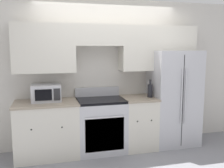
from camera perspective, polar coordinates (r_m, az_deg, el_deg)
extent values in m
plane|color=gray|center=(4.22, 1.11, -16.23)|extent=(12.00, 12.00, 0.00)
cube|color=beige|center=(4.51, -1.12, 2.49)|extent=(8.00, 0.06, 2.60)
cube|color=beige|center=(4.17, -15.26, 7.89)|extent=(0.98, 0.33, 0.78)
cube|color=beige|center=(4.26, -3.14, 11.05)|extent=(0.79, 0.33, 0.35)
cube|color=beige|center=(4.60, 10.36, 8.02)|extent=(1.38, 0.33, 0.78)
cube|color=beige|center=(4.22, -14.61, -10.21)|extent=(0.98, 0.62, 0.86)
cube|color=gray|center=(4.11, -14.83, -4.23)|extent=(1.01, 0.64, 0.03)
sphere|color=black|center=(3.90, -17.96, -9.88)|extent=(0.03, 0.03, 0.03)
sphere|color=black|center=(3.90, -11.37, -9.66)|extent=(0.03, 0.03, 0.03)
cube|color=beige|center=(4.49, 5.92, -8.89)|extent=(0.55, 0.62, 0.86)
cube|color=gray|center=(4.38, 6.01, -3.25)|extent=(0.57, 0.64, 0.03)
sphere|color=black|center=(4.13, 5.83, -8.50)|extent=(0.03, 0.03, 0.03)
sphere|color=black|center=(4.22, 9.00, -8.19)|extent=(0.03, 0.03, 0.03)
cube|color=#B7B7BC|center=(4.31, -2.57, -9.62)|extent=(0.79, 0.62, 0.86)
cube|color=black|center=(4.04, -1.64, -11.47)|extent=(0.63, 0.01, 0.55)
cube|color=black|center=(4.19, -2.60, -3.75)|extent=(0.79, 0.62, 0.04)
cube|color=#B7B7BC|center=(4.44, -3.37, -1.77)|extent=(0.79, 0.04, 0.16)
cylinder|color=silver|center=(3.93, -1.57, -7.69)|extent=(0.63, 0.02, 0.02)
cube|color=#B7B7BC|center=(4.70, 13.71, -3.02)|extent=(0.83, 0.70, 1.70)
cube|color=black|center=(4.41, 15.84, -3.84)|extent=(0.01, 0.01, 1.57)
cylinder|color=#B7B7BC|center=(4.35, 15.66, -2.84)|extent=(0.02, 0.02, 0.94)
cylinder|color=#B7B7BC|center=(4.39, 16.45, -2.78)|extent=(0.02, 0.02, 0.94)
cube|color=#B7B7BC|center=(4.16, -14.80, -1.95)|extent=(0.46, 0.39, 0.27)
cube|color=black|center=(3.96, -15.40, -2.45)|extent=(0.25, 0.01, 0.17)
cube|color=#262628|center=(3.96, -12.48, -2.35)|extent=(0.10, 0.01, 0.19)
cylinder|color=black|center=(4.38, 8.70, -1.56)|extent=(0.09, 0.09, 0.23)
cylinder|color=black|center=(4.36, 8.74, 0.31)|extent=(0.04, 0.04, 0.06)
cylinder|color=black|center=(4.35, 8.76, 0.88)|extent=(0.04, 0.04, 0.03)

